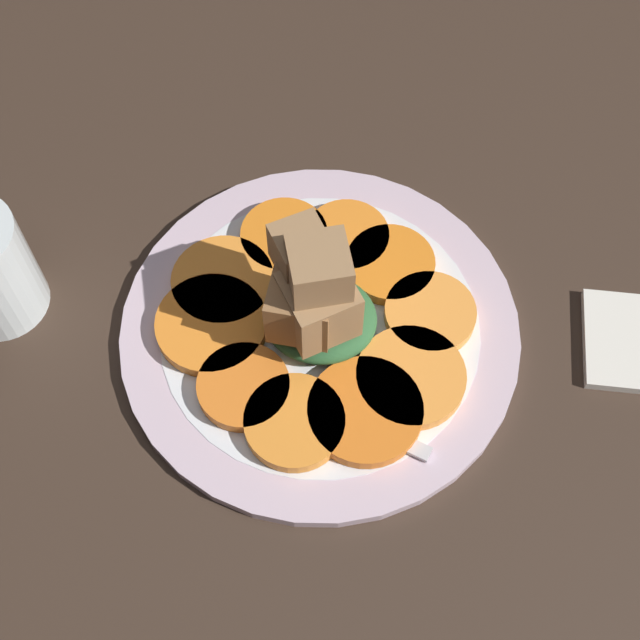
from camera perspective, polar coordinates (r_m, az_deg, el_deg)
The scene contains 14 objects.
table_slab at distance 69.16cm, azimuth 0.00°, elevation -1.25°, with size 120.00×120.00×2.00cm, color #38281E.
plate at distance 67.82cm, azimuth 0.00°, elevation -0.65°, with size 30.34×30.34×1.05cm.
carrot_slice_0 at distance 69.73cm, azimuth 4.52°, elevation 3.56°, with size 6.96×6.96×1.09cm, color orange.
carrot_slice_1 at distance 70.98cm, azimuth 1.73°, elevation 5.32°, with size 6.70×6.70×1.09cm, color orange.
carrot_slice_2 at distance 71.04cm, azimuth -2.31°, elevation 5.36°, with size 6.93×6.93×1.09cm, color orange.
carrot_slice_3 at distance 69.08cm, azimuth -6.24°, elevation 2.45°, with size 7.92×7.92×1.09cm, color orange.
carrot_slice_4 at distance 67.26cm, azimuth -6.96°, elevation -0.30°, with size 8.41×8.41×1.09cm, color orange.
carrot_slice_5 at distance 64.68cm, azimuth -4.92°, elevation -4.27°, with size 6.75×6.75×1.09cm, color orange.
carrot_slice_6 at distance 63.35cm, azimuth -1.65°, elevation -6.55°, with size 7.22×7.22×1.09cm, color orange.
carrot_slice_7 at distance 63.73cm, azimuth 2.90°, elevation -5.85°, with size 8.30×8.30×1.09cm, color orange.
carrot_slice_8 at distance 65.10cm, azimuth 5.83°, elevation -3.66°, with size 8.03×8.03×1.09cm, color orange.
carrot_slice_9 at distance 67.75cm, azimuth 7.06°, elevation 0.42°, with size 6.93×6.93×1.09cm, color #F99539.
center_pile at distance 63.30cm, azimuth -0.32°, elevation 1.27°, with size 8.53×8.16×10.71cm.
fork at distance 64.58cm, azimuth -1.33°, elevation -4.80°, with size 18.89×8.37×0.40cm.
Camera 1 is at (3.70, -32.22, 62.08)cm, focal length 50.00 mm.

